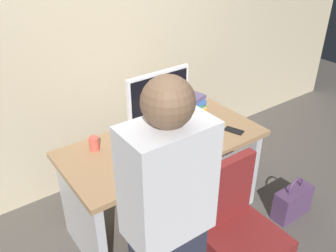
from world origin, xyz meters
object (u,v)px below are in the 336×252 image
at_px(desk, 164,166).
at_px(cup_by_monitor, 94,143).
at_px(book_stack, 193,107).
at_px(cell_phone, 234,131).
at_px(person_at_desk, 168,230).
at_px(mouse, 200,135).
at_px(cup_near_keyboard, 131,161).
at_px(handbag, 292,202).
at_px(monitor, 159,97).
at_px(office_chair, 237,239).
at_px(keyboard, 169,146).

bearing_deg(desk, cup_by_monitor, 157.03).
height_order(book_stack, cell_phone, book_stack).
bearing_deg(person_at_desk, book_stack, 45.66).
bearing_deg(mouse, book_stack, 61.10).
xyz_separation_m(cup_near_keyboard, book_stack, (0.76, 0.30, 0.04)).
distance_m(book_stack, handbag, 1.13).
height_order(mouse, cell_phone, mouse).
bearing_deg(monitor, desk, -115.26).
relative_size(monitor, handbag, 1.43).
xyz_separation_m(office_chair, cup_near_keyboard, (-0.36, 0.65, 0.36)).
relative_size(desk, cup_by_monitor, 15.32).
bearing_deg(handbag, person_at_desk, -171.70).
xyz_separation_m(desk, mouse, (0.25, -0.11, 0.24)).
distance_m(cell_phone, handbag, 0.80).
relative_size(mouse, book_stack, 0.42).
relative_size(mouse, cup_near_keyboard, 1.01).
height_order(desk, handbag, desk).
relative_size(desk, mouse, 15.02).
xyz_separation_m(mouse, book_stack, (0.15, 0.27, 0.07)).
height_order(keyboard, book_stack, book_stack).
distance_m(office_chair, keyboard, 0.77).
relative_size(cup_by_monitor, cell_phone, 0.68).
relative_size(cup_near_keyboard, cup_by_monitor, 1.01).
xyz_separation_m(desk, handbag, (0.86, -0.60, -0.38)).
height_order(office_chair, cell_phone, office_chair).
height_order(desk, book_stack, book_stack).
xyz_separation_m(mouse, handbag, (0.61, -0.49, -0.62)).
xyz_separation_m(desk, person_at_desk, (-0.54, -0.80, 0.33)).
bearing_deg(person_at_desk, cell_phone, 29.78).
bearing_deg(monitor, person_at_desk, -122.47).
distance_m(keyboard, cup_by_monitor, 0.53).
relative_size(mouse, handbag, 0.26).
distance_m(cup_by_monitor, book_stack, 0.86).
xyz_separation_m(desk, cup_by_monitor, (-0.46, 0.19, 0.27)).
distance_m(mouse, handbag, 1.00).
relative_size(office_chair, cell_phone, 6.53).
distance_m(monitor, cell_phone, 0.63).
bearing_deg(cell_phone, mouse, 141.86).
relative_size(person_at_desk, handbag, 4.34).
height_order(monitor, handbag, monitor).
bearing_deg(cup_by_monitor, person_at_desk, -94.74).
xyz_separation_m(cup_by_monitor, cell_phone, (0.98, -0.39, -0.05)).
xyz_separation_m(cup_near_keyboard, cell_phone, (0.88, -0.06, -0.05)).
height_order(cup_near_keyboard, cell_phone, cup_near_keyboard).
relative_size(person_at_desk, cup_near_keyboard, 16.63).
distance_m(cup_near_keyboard, cell_phone, 0.88).
relative_size(cup_near_keyboard, handbag, 0.26).
height_order(desk, cup_near_keyboard, cup_near_keyboard).
distance_m(office_chair, book_stack, 1.11).
relative_size(keyboard, cell_phone, 2.99).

